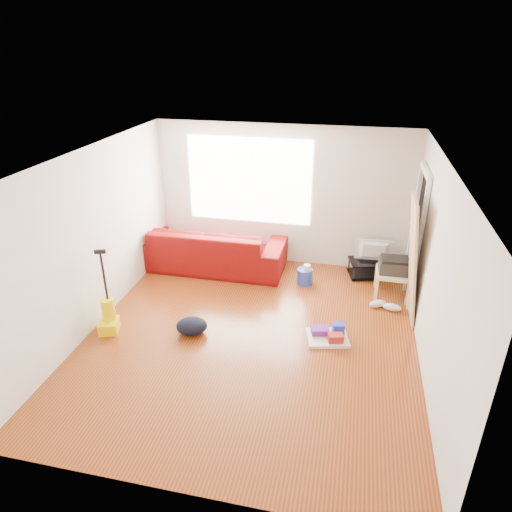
% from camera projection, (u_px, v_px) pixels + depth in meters
% --- Properties ---
extents(room, '(4.51, 5.01, 2.51)m').
position_uv_depth(room, '(258.00, 252.00, 5.95)').
color(room, '#5A280F').
rests_on(room, ground).
extents(sofa, '(2.63, 1.03, 0.77)m').
position_uv_depth(sofa, '(212.00, 267.00, 8.32)').
color(sofa, '#5A0906').
rests_on(sofa, ground).
extents(tv_stand, '(0.85, 0.61, 0.29)m').
position_uv_depth(tv_stand, '(372.00, 268.00, 7.94)').
color(tv_stand, black).
rests_on(tv_stand, ground).
extents(tv, '(0.64, 0.08, 0.37)m').
position_uv_depth(tv, '(374.00, 251.00, 7.80)').
color(tv, black).
rests_on(tv, tv_stand).
extents(side_table, '(0.53, 0.53, 0.43)m').
position_uv_depth(side_table, '(393.00, 276.00, 7.25)').
color(side_table, tan).
rests_on(side_table, ground).
extents(printer, '(0.48, 0.37, 0.24)m').
position_uv_depth(printer, '(394.00, 265.00, 7.17)').
color(printer, '#242424').
rests_on(printer, side_table).
extents(bucket, '(0.32, 0.32, 0.26)m').
position_uv_depth(bucket, '(304.00, 283.00, 7.77)').
color(bucket, '#2240AD').
rests_on(bucket, ground).
extents(toilet_paper, '(0.11, 0.11, 0.10)m').
position_uv_depth(toilet_paper, '(307.00, 275.00, 7.65)').
color(toilet_paper, silver).
rests_on(toilet_paper, bucket).
extents(cleaning_tray, '(0.65, 0.57, 0.20)m').
position_uv_depth(cleaning_tray, '(329.00, 335.00, 6.31)').
color(cleaning_tray, silver).
rests_on(cleaning_tray, ground).
extents(backpack, '(0.51, 0.45, 0.24)m').
position_uv_depth(backpack, '(192.00, 333.00, 6.46)').
color(backpack, black).
rests_on(backpack, ground).
extents(sneakers, '(0.51, 0.26, 0.12)m').
position_uv_depth(sneakers, '(385.00, 305.00, 7.01)').
color(sneakers, silver).
rests_on(sneakers, ground).
extents(vacuum, '(0.34, 0.36, 1.24)m').
position_uv_depth(vacuum, '(108.00, 316.00, 6.43)').
color(vacuum, '#E9D200').
rests_on(vacuum, ground).
extents(door_panel, '(0.23, 0.74, 1.83)m').
position_uv_depth(door_panel, '(404.00, 315.00, 6.88)').
color(door_panel, tan).
rests_on(door_panel, ground).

